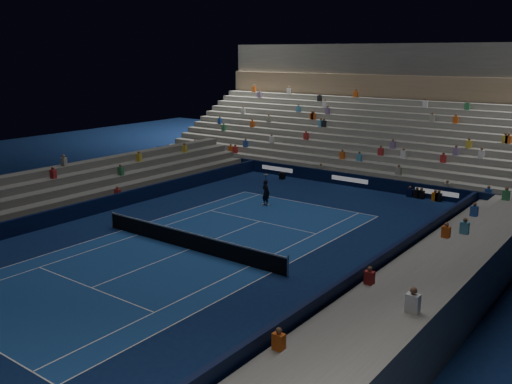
% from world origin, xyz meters
% --- Properties ---
extents(ground, '(90.00, 90.00, 0.00)m').
position_xyz_m(ground, '(0.00, 0.00, 0.00)').
color(ground, '#0B1B45').
rests_on(ground, ground).
extents(court_surface, '(10.97, 23.77, 0.01)m').
position_xyz_m(court_surface, '(0.00, 0.00, 0.01)').
color(court_surface, navy).
rests_on(court_surface, ground).
extents(sponsor_barrier_far, '(44.00, 0.25, 1.00)m').
position_xyz_m(sponsor_barrier_far, '(0.00, 18.50, 0.50)').
color(sponsor_barrier_far, black).
rests_on(sponsor_barrier_far, ground).
extents(sponsor_barrier_east, '(0.25, 37.00, 1.00)m').
position_xyz_m(sponsor_barrier_east, '(9.70, 0.00, 0.50)').
color(sponsor_barrier_east, black).
rests_on(sponsor_barrier_east, ground).
extents(sponsor_barrier_west, '(0.25, 37.00, 1.00)m').
position_xyz_m(sponsor_barrier_west, '(-9.70, 0.00, 0.50)').
color(sponsor_barrier_west, black).
rests_on(sponsor_barrier_west, ground).
extents(grandstand_main, '(44.00, 15.20, 11.20)m').
position_xyz_m(grandstand_main, '(0.00, 27.90, 3.38)').
color(grandstand_main, slate).
rests_on(grandstand_main, ground).
extents(grandstand_east, '(5.00, 37.00, 2.50)m').
position_xyz_m(grandstand_east, '(13.17, 0.00, 0.92)').
color(grandstand_east, slate).
rests_on(grandstand_east, ground).
extents(grandstand_west, '(5.00, 37.00, 2.50)m').
position_xyz_m(grandstand_west, '(-13.17, 0.00, 0.92)').
color(grandstand_west, '#5F5F5B').
rests_on(grandstand_west, ground).
extents(tennis_net, '(12.90, 0.10, 1.10)m').
position_xyz_m(tennis_net, '(0.00, 0.00, 0.50)').
color(tennis_net, '#B2B2B7').
rests_on(tennis_net, ground).
extents(tennis_player, '(0.74, 0.56, 1.82)m').
position_xyz_m(tennis_player, '(-1.96, 9.75, 0.91)').
color(tennis_player, black).
rests_on(tennis_player, ground).
extents(broadcast_camera, '(0.54, 0.92, 0.55)m').
position_xyz_m(broadcast_camera, '(-5.77, 17.34, 0.29)').
color(broadcast_camera, black).
rests_on(broadcast_camera, ground).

